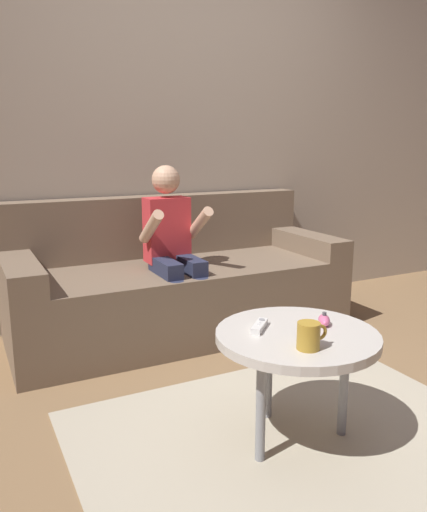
% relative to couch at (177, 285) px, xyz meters
% --- Properties ---
extents(ground_plane, '(9.59, 9.59, 0.00)m').
position_rel_couch_xyz_m(ground_plane, '(0.24, -1.23, -0.28)').
color(ground_plane, olive).
extents(wall_back, '(4.79, 0.05, 2.50)m').
position_rel_couch_xyz_m(wall_back, '(0.24, 0.40, 0.97)').
color(wall_back, '#B2A38E').
rests_on(wall_back, ground).
extents(couch, '(1.99, 0.80, 0.81)m').
position_rel_couch_xyz_m(couch, '(0.00, 0.00, 0.00)').
color(couch, '#75604C').
rests_on(couch, ground).
extents(person_seated_on_couch, '(0.35, 0.43, 1.02)m').
position_rel_couch_xyz_m(person_seated_on_couch, '(-0.09, -0.18, 0.29)').
color(person_seated_on_couch, '#282D47').
rests_on(person_seated_on_couch, ground).
extents(coffee_table, '(0.61, 0.61, 0.45)m').
position_rel_couch_xyz_m(coffee_table, '(-0.07, -1.33, 0.12)').
color(coffee_table, beige).
rests_on(coffee_table, ground).
extents(area_rug, '(1.66, 1.27, 0.01)m').
position_rel_couch_xyz_m(area_rug, '(-0.07, -1.33, -0.28)').
color(area_rug, '#BCB299').
rests_on(area_rug, ground).
extents(game_remote_white_near_edge, '(0.12, 0.12, 0.03)m').
position_rel_couch_xyz_m(game_remote_white_near_edge, '(-0.18, -1.24, 0.17)').
color(game_remote_white_near_edge, white).
rests_on(game_remote_white_near_edge, coffee_table).
extents(nunchuk_pink, '(0.09, 0.10, 0.05)m').
position_rel_couch_xyz_m(nunchuk_pink, '(0.07, -1.31, 0.18)').
color(nunchuk_pink, pink).
rests_on(nunchuk_pink, coffee_table).
extents(coffee_mug, '(0.12, 0.08, 0.09)m').
position_rel_couch_xyz_m(coffee_mug, '(-0.13, -1.48, 0.21)').
color(coffee_mug, '#B78C2D').
rests_on(coffee_mug, coffee_table).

